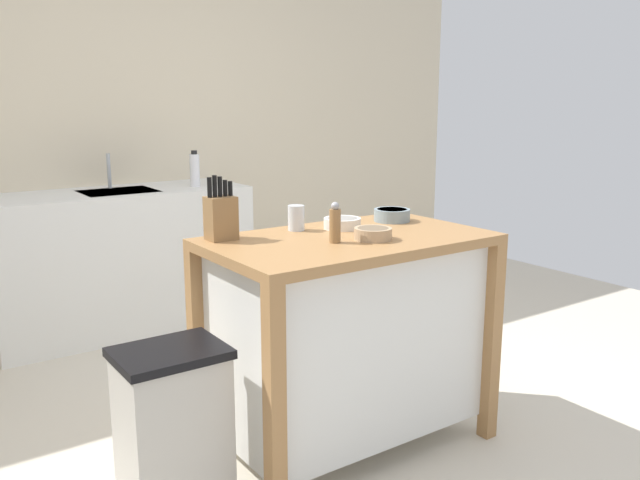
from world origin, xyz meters
TOP-DOWN VIEW (x-y plane):
  - ground_plane at (0.00, 0.00)m, footprint 6.89×6.89m
  - wall_back at (0.00, 2.20)m, footprint 5.89×0.10m
  - kitchen_island at (0.21, -0.13)m, footprint 1.13×0.67m
  - knife_block at (-0.24, 0.11)m, footprint 0.11×0.09m
  - bowl_stoneware_deep at (0.57, 0.03)m, footprint 0.16×0.16m
  - bowl_ceramic_small at (0.25, -0.23)m, footprint 0.15×0.15m
  - bowl_ceramic_wide at (0.28, 0.02)m, footprint 0.16×0.16m
  - drinking_cup at (0.10, 0.10)m, footprint 0.07×0.07m
  - pepper_grinder at (0.09, -0.19)m, footprint 0.04×0.04m
  - trash_bin at (-0.60, -0.21)m, footprint 0.36×0.28m
  - sink_counter at (-0.08, 1.85)m, footprint 1.57×0.60m
  - sink_faucet at (-0.08, 1.99)m, footprint 0.02×0.02m
  - bottle_hand_soap at (0.40, 1.76)m, footprint 0.06×0.06m

SIDE VIEW (x-z plane):
  - ground_plane at x=0.00m, z-range 0.00..0.00m
  - trash_bin at x=-0.60m, z-range 0.00..0.63m
  - sink_counter at x=-0.08m, z-range 0.00..0.89m
  - kitchen_island at x=0.21m, z-range 0.05..0.96m
  - bowl_ceramic_wide at x=0.28m, z-range 0.90..0.95m
  - bowl_ceramic_small at x=0.25m, z-range 0.90..0.95m
  - bowl_stoneware_deep at x=0.57m, z-range 0.90..0.96m
  - drinking_cup at x=0.10m, z-range 0.90..1.01m
  - pepper_grinder at x=0.09m, z-range 0.90..1.06m
  - knife_block at x=-0.24m, z-range 0.87..1.12m
  - bottle_hand_soap at x=0.40m, z-range 0.88..1.11m
  - sink_faucet at x=-0.08m, z-range 0.89..1.11m
  - wall_back at x=0.00m, z-range 0.00..2.60m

